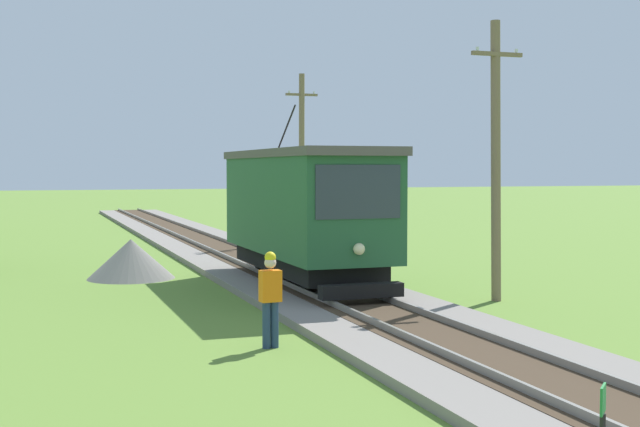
{
  "coord_description": "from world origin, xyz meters",
  "views": [
    {
      "loc": [
        -7.22,
        -4.26,
        3.3
      ],
      "look_at": [
        0.53,
        17.81,
        2.05
      ],
      "focal_mm": 47.08,
      "sensor_mm": 36.0,
      "label": 1
    }
  ],
  "objects_px": {
    "red_tram": "(304,209)",
    "utility_pole_mid": "(302,158)",
    "utility_pole_near_tram": "(496,157)",
    "track_worker": "(270,295)",
    "gravel_pile": "(131,259)"
  },
  "relations": [
    {
      "from": "gravel_pile",
      "to": "track_worker",
      "type": "distance_m",
      "value": 10.87
    },
    {
      "from": "red_tram",
      "to": "gravel_pile",
      "type": "bearing_deg",
      "value": 139.76
    },
    {
      "from": "utility_pole_near_tram",
      "to": "gravel_pile",
      "type": "xyz_separation_m",
      "value": [
        -8.1,
        7.27,
        -2.99
      ]
    },
    {
      "from": "utility_pole_near_tram",
      "to": "track_worker",
      "type": "xyz_separation_m",
      "value": [
        -6.84,
        -3.52,
        -2.6
      ]
    },
    {
      "from": "red_tram",
      "to": "gravel_pile",
      "type": "distance_m",
      "value": 5.84
    },
    {
      "from": "red_tram",
      "to": "track_worker",
      "type": "distance_m",
      "value": 7.87
    },
    {
      "from": "utility_pole_near_tram",
      "to": "utility_pole_mid",
      "type": "height_order",
      "value": "utility_pole_mid"
    },
    {
      "from": "utility_pole_mid",
      "to": "gravel_pile",
      "type": "height_order",
      "value": "utility_pole_mid"
    },
    {
      "from": "red_tram",
      "to": "utility_pole_mid",
      "type": "xyz_separation_m",
      "value": [
        3.81,
        11.91,
        1.55
      ]
    },
    {
      "from": "red_tram",
      "to": "gravel_pile",
      "type": "relative_size",
      "value": 3.27
    },
    {
      "from": "red_tram",
      "to": "track_worker",
      "type": "relative_size",
      "value": 4.79
    },
    {
      "from": "red_tram",
      "to": "track_worker",
      "type": "xyz_separation_m",
      "value": [
        -3.02,
        -7.16,
        -1.21
      ]
    },
    {
      "from": "utility_pole_mid",
      "to": "gravel_pile",
      "type": "distance_m",
      "value": 12.01
    },
    {
      "from": "utility_pole_mid",
      "to": "track_worker",
      "type": "xyz_separation_m",
      "value": [
        -6.84,
        -19.08,
        -2.76
      ]
    },
    {
      "from": "utility_pole_near_tram",
      "to": "utility_pole_mid",
      "type": "xyz_separation_m",
      "value": [
        -0.0,
        15.56,
        0.16
      ]
    }
  ]
}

